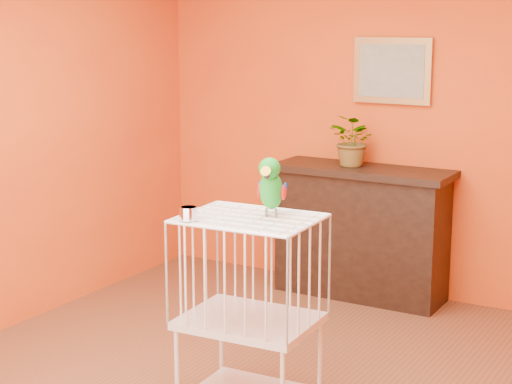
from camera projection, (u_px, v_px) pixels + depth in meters
The scene contains 7 objects.
room_shell at pixel (241, 125), 4.65m from camera, with size 4.50×4.50×4.50m.
console_cabinet at pixel (361, 232), 6.63m from camera, with size 1.38×0.50×1.03m.
potted_plant at pixel (357, 145), 6.59m from camera, with size 0.36×0.40×0.31m, color #26722D.
framed_picture at pixel (392, 71), 6.49m from camera, with size 0.62×0.04×0.50m.
birdcage at pixel (249, 311), 4.69m from camera, with size 0.74×0.59×1.10m.
feed_cup at pixel (189, 213), 4.51m from camera, with size 0.10×0.10×0.07m, color silver.
parrot at pixel (271, 186), 4.57m from camera, with size 0.17×0.30×0.33m.
Camera 1 is at (2.39, -3.96, 2.18)m, focal length 60.00 mm.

